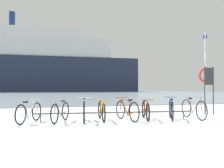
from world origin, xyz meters
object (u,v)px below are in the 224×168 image
Objects in this scene: bicycle_5 at (145,110)px; bicycle_6 at (171,109)px; bicycle_2 at (84,110)px; ferry_ship at (41,66)px; bicycle_1 at (60,112)px; bicycle_0 at (29,112)px; bicycle_4 at (127,110)px; info_sign at (209,82)px; rescue_post at (205,73)px; bicycle_3 at (102,111)px; bicycle_7 at (193,109)px.

bicycle_6 is (0.89, -0.27, 0.03)m from bicycle_5.
bicycle_2 is 66.03m from ferry_ship.
ferry_ship reaches higher than bicycle_1.
bicycle_2 is 1.16× the size of bicycle_6.
ferry_ship is (-2.02, 65.35, 7.46)m from bicycle_0.
info_sign is (4.04, 0.87, 1.05)m from bicycle_4.
bicycle_1 is at bearing -165.15° from rescue_post.
bicycle_7 is at bearing -7.03° from bicycle_3.
ferry_ship is at bearing 98.23° from info_sign.
bicycle_6 is at bearing -6.16° from bicycle_0.
ferry_ship is at bearing 93.90° from bicycle_3.
bicycle_6 is (2.50, -0.42, 0.03)m from bicycle_3.
bicycle_5 is 66.32m from ferry_ship.
bicycle_7 is (4.86, -0.45, 0.03)m from bicycle_1.
bicycle_1 is at bearing 173.52° from bicycle_6.
bicycle_7 reaches higher than bicycle_5.
info_sign reaches higher than bicycle_2.
rescue_post reaches higher than bicycle_4.
bicycle_2 reaches higher than bicycle_6.
bicycle_1 is 0.93× the size of bicycle_3.
info_sign is (4.91, 0.64, 1.08)m from bicycle_3.
bicycle_4 is 0.98× the size of bicycle_7.
bicycle_7 reaches higher than bicycle_4.
bicycle_2 is 2.25m from bicycle_5.
bicycle_5 is (2.24, -0.12, -0.04)m from bicycle_2.
bicycle_7 is 2.10m from info_sign.
bicycle_2 reaches higher than bicycle_4.
bicycle_1 is 2.31m from bicycle_4.
rescue_post is at bearing 46.29° from bicycle_7.
ferry_ship is at bearing 91.77° from bicycle_0.
info_sign is 65.82m from ferry_ship.
bicycle_0 is at bearing 176.26° from bicycle_5.
ferry_ship is (-3.83, 65.50, 7.42)m from bicycle_2.
bicycle_6 reaches higher than bicycle_5.
bicycle_7 is 66.78m from ferry_ship.
bicycle_3 is 0.90m from bicycle_4.
info_sign is at bearing 13.41° from bicycle_5.
bicycle_3 is at bearing -172.63° from info_sign.
bicycle_2 is at bearing 174.54° from bicycle_7.
bicycle_7 is (3.43, -0.42, 0.04)m from bicycle_3.
bicycle_7 is at bearing -5.46° from bicycle_2.
bicycle_1 is 0.87× the size of bicycle_7.
bicycle_4 is at bearing -167.80° from info_sign.
bicycle_0 is 0.87× the size of bicycle_2.
info_sign is (1.48, 1.06, 1.04)m from bicycle_7.
bicycle_0 is 4.98m from bicycle_6.
ferry_ship is at bearing 99.05° from rescue_post.
ferry_ship reaches higher than bicycle_3.
bicycle_4 is 1.03× the size of bicycle_5.
info_sign is at bearing 4.05° from bicycle_0.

